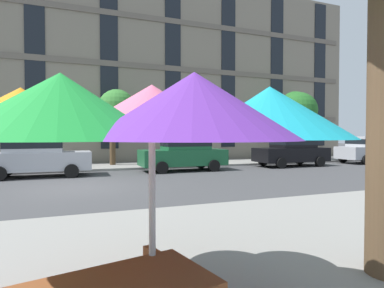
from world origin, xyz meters
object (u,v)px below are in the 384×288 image
sedan_green (184,152)px  sedan_black (292,150)px  patio_umbrella (152,116)px  street_tree_right (295,112)px  sedan_silver (37,155)px  street_tree_middle (115,109)px  sedan_silver_midblock (369,149)px

sedan_green → sedan_black: (6.83, 0.00, 0.00)m
patio_umbrella → street_tree_right: bearing=47.7°
sedan_silver → street_tree_middle: size_ratio=0.97×
sedan_green → street_tree_middle: (-3.03, 3.51, 2.43)m
sedan_green → sedan_silver_midblock: (13.07, 0.00, 0.00)m
sedan_silver → sedan_green: same height
street_tree_middle → sedan_silver: bearing=-137.5°
sedan_black → street_tree_right: (2.78, 3.14, 2.56)m
sedan_green → sedan_black: size_ratio=1.00×
sedan_green → street_tree_middle: 5.23m
street_tree_middle → street_tree_right: street_tree_right is taller
sedan_green → sedan_silver_midblock: bearing=0.0°
sedan_silver_midblock → sedan_black: bearing=180.0°
sedan_green → street_tree_middle: size_ratio=0.97×
sedan_black → patio_umbrella: size_ratio=1.36×
street_tree_right → patio_umbrella: bearing=-132.3°
sedan_silver_midblock → street_tree_right: size_ratio=0.88×
sedan_silver_midblock → street_tree_middle: bearing=167.7°
sedan_silver → street_tree_right: 16.96m
sedan_silver → sedan_green: bearing=0.0°
street_tree_middle → street_tree_right: 12.65m
sedan_black → street_tree_right: bearing=48.5°
sedan_green → sedan_black: same height
sedan_green → patio_umbrella: patio_umbrella is taller
sedan_silver → street_tree_middle: (3.83, 3.51, 2.43)m
sedan_silver_midblock → street_tree_right: bearing=137.8°
sedan_silver → patio_umbrella: 12.91m
sedan_black → sedan_silver_midblock: (6.25, 0.00, 0.00)m
patio_umbrella → sedan_silver_midblock: bearing=35.4°
sedan_silver_midblock → street_tree_right: street_tree_right is taller
sedan_silver → sedan_silver_midblock: (19.93, 0.00, 0.00)m
sedan_black → patio_umbrella: bearing=-132.5°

